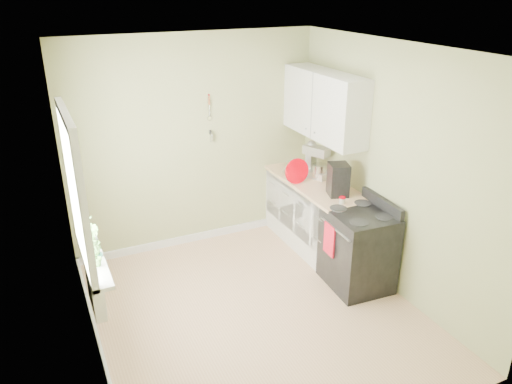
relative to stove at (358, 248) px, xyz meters
name	(u,v)px	position (x,y,z in m)	size (l,w,h in m)	color
floor	(256,313)	(-1.28, -0.02, -0.47)	(3.20, 3.60, 0.02)	tan
ceiling	(256,48)	(-1.28, -0.02, 2.25)	(3.20, 3.60, 0.02)	white
wall_back	(195,144)	(-1.28, 1.79, 0.89)	(3.20, 0.02, 2.70)	tan
wall_left	(79,229)	(-2.89, -0.02, 0.89)	(0.02, 3.60, 2.70)	tan
wall_right	(391,170)	(0.33, -0.02, 0.89)	(0.02, 3.60, 2.70)	tan
base_cabinets	(314,216)	(0.02, 0.98, -0.02)	(0.60, 1.60, 0.87)	white
countertop	(315,183)	(0.01, 0.98, 0.43)	(0.64, 1.60, 0.04)	#E6BC8C
upper_cabinets	(324,105)	(0.15, 1.08, 1.39)	(0.35, 1.40, 0.80)	white
window	(75,193)	(-2.86, 0.28, 1.09)	(0.06, 1.14, 1.44)	white
window_sill	(94,258)	(-2.79, 0.28, 0.42)	(0.18, 1.14, 0.04)	white
radiator	(96,292)	(-2.82, 0.23, 0.09)	(0.12, 0.50, 0.35)	white
wall_utensils	(210,126)	(-1.08, 1.76, 1.11)	(0.02, 0.14, 0.58)	#E6BC8C
stove	(358,248)	(0.00, 0.00, 0.00)	(0.69, 0.78, 1.03)	black
stand_mixer	(316,162)	(0.11, 1.15, 0.64)	(0.34, 0.41, 0.44)	#B2B2B7
kettle	(291,168)	(-0.15, 1.32, 0.55)	(0.19, 0.11, 0.19)	silver
coffee_maker	(338,180)	(0.03, 0.52, 0.63)	(0.28, 0.30, 0.38)	black
red_tray	(297,171)	(-0.23, 1.03, 0.61)	(0.32, 0.32, 0.02)	red
jar	(342,200)	(-0.06, 0.28, 0.49)	(0.07, 0.07, 0.08)	beige
plant_a	(96,253)	(-2.78, 0.09, 0.58)	(0.14, 0.10, 0.27)	#41732C
plant_b	(92,241)	(-2.78, 0.31, 0.59)	(0.16, 0.13, 0.30)	#41732C
plant_c	(88,229)	(-2.78, 0.60, 0.57)	(0.15, 0.15, 0.27)	#41732C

